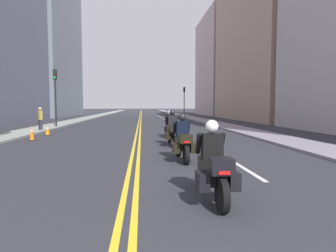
# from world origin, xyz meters

# --- Properties ---
(ground_plane) EXTENTS (264.00, 264.00, 0.00)m
(ground_plane) POSITION_xyz_m (0.00, 48.00, 0.00)
(ground_plane) COLOR #2B2C33
(sidewalk_left) EXTENTS (2.27, 144.00, 0.12)m
(sidewalk_left) POSITION_xyz_m (-7.68, 48.00, 0.06)
(sidewalk_left) COLOR gray
(sidewalk_left) RESTS_ON ground
(sidewalk_right) EXTENTS (2.27, 144.00, 0.12)m
(sidewalk_right) POSITION_xyz_m (7.68, 48.00, 0.06)
(sidewalk_right) COLOR gray
(sidewalk_right) RESTS_ON ground
(centreline_yellow_inner) EXTENTS (0.12, 132.00, 0.01)m
(centreline_yellow_inner) POSITION_xyz_m (-0.12, 48.00, 0.00)
(centreline_yellow_inner) COLOR yellow
(centreline_yellow_inner) RESTS_ON ground
(centreline_yellow_outer) EXTENTS (0.12, 132.00, 0.01)m
(centreline_yellow_outer) POSITION_xyz_m (0.12, 48.00, 0.00)
(centreline_yellow_outer) COLOR yellow
(centreline_yellow_outer) RESTS_ON ground
(lane_dashes_white) EXTENTS (0.14, 56.40, 0.01)m
(lane_dashes_white) POSITION_xyz_m (3.27, 29.00, 0.00)
(lane_dashes_white) COLOR silver
(lane_dashes_white) RESTS_ON ground
(building_right_1) EXTENTS (9.55, 20.48, 23.99)m
(building_right_1) POSITION_xyz_m (17.12, 36.69, 12.00)
(building_right_1) COLOR tan
(building_right_1) RESTS_ON ground
(building_left_2) EXTENTS (7.41, 20.49, 23.97)m
(building_left_2) POSITION_xyz_m (-16.05, 53.08, 11.99)
(building_left_2) COLOR slate
(building_left_2) RESTS_ON ground
(building_right_2) EXTENTS (7.45, 16.72, 19.36)m
(building_right_2) POSITION_xyz_m (16.07, 56.55, 9.68)
(building_right_2) COLOR #C9ACAC
(building_right_2) RESTS_ON ground
(motorcycle_0) EXTENTS (0.76, 2.20, 1.59)m
(motorcycle_0) POSITION_xyz_m (1.63, 5.60, 0.65)
(motorcycle_0) COLOR black
(motorcycle_0) RESTS_ON ground
(motorcycle_1) EXTENTS (0.77, 2.17, 1.61)m
(motorcycle_1) POSITION_xyz_m (1.61, 9.67, 0.65)
(motorcycle_1) COLOR black
(motorcycle_1) RESTS_ON ground
(motorcycle_2) EXTENTS (0.78, 2.25, 1.68)m
(motorcycle_2) POSITION_xyz_m (1.67, 13.36, 0.68)
(motorcycle_2) COLOR black
(motorcycle_2) RESTS_ON ground
(motorcycle_3) EXTENTS (0.78, 2.18, 1.59)m
(motorcycle_3) POSITION_xyz_m (1.91, 16.85, 0.64)
(motorcycle_3) COLOR black
(motorcycle_3) RESTS_ON ground
(traffic_cone_0) EXTENTS (0.37, 0.37, 0.68)m
(traffic_cone_0) POSITION_xyz_m (-5.72, 18.85, 0.34)
(traffic_cone_0) COLOR black
(traffic_cone_0) RESTS_ON ground
(traffic_cone_1) EXTENTS (0.30, 0.30, 0.83)m
(traffic_cone_1) POSITION_xyz_m (-5.64, 16.07, 0.41)
(traffic_cone_1) COLOR black
(traffic_cone_1) RESTS_ON ground
(traffic_light_near) EXTENTS (0.28, 0.38, 4.86)m
(traffic_light_near) POSITION_xyz_m (-6.95, 24.98, 3.33)
(traffic_light_near) COLOR black
(traffic_light_near) RESTS_ON ground
(traffic_light_far) EXTENTS (0.28, 0.38, 4.82)m
(traffic_light_far) POSITION_xyz_m (6.95, 45.27, 3.33)
(traffic_light_far) COLOR black
(traffic_light_far) RESTS_ON ground
(pedestrian_1) EXTENTS (0.39, 0.42, 1.76)m
(pedestrian_1) POSITION_xyz_m (-7.05, 21.52, 0.91)
(pedestrian_1) COLOR #282530
(pedestrian_1) RESTS_ON ground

